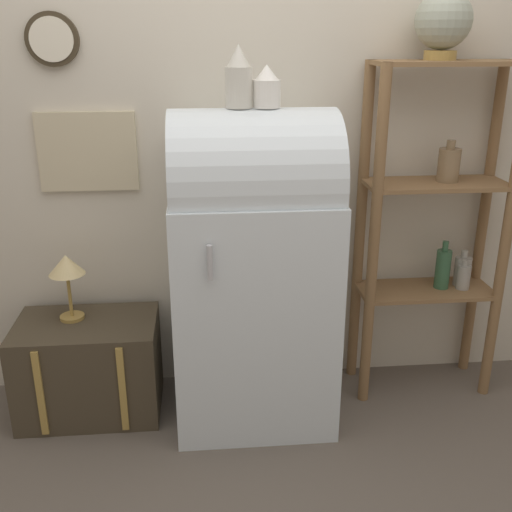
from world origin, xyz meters
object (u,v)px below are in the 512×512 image
(globe, at_px, (443,22))
(vase_left, at_px, (239,79))
(refrigerator, at_px, (253,266))
(desk_lamp, at_px, (67,269))
(vase_center, at_px, (267,88))
(suitcase_trunk, at_px, (90,367))

(globe, distance_m, vase_left, 0.91)
(vase_left, bearing_deg, refrigerator, -4.42)
(vase_left, distance_m, desk_lamp, 1.13)
(refrigerator, xyz_separation_m, vase_center, (0.06, 0.00, 0.76))
(globe, relative_size, vase_left, 1.15)
(suitcase_trunk, relative_size, globe, 2.29)
(refrigerator, bearing_deg, vase_left, 175.58)
(suitcase_trunk, bearing_deg, desk_lamp, 142.39)
(refrigerator, height_order, globe, globe)
(suitcase_trunk, relative_size, vase_left, 2.63)
(suitcase_trunk, distance_m, vase_left, 1.48)
(suitcase_trunk, xyz_separation_m, vase_left, (0.71, -0.05, 1.30))
(refrigerator, distance_m, vase_left, 0.80)
(vase_center, bearing_deg, vase_left, 178.82)
(globe, height_order, desk_lamp, globe)
(suitcase_trunk, xyz_separation_m, globe, (1.58, 0.10, 1.51))
(globe, relative_size, desk_lamp, 0.90)
(globe, height_order, vase_center, globe)
(refrigerator, xyz_separation_m, vase_left, (-0.05, 0.00, 0.79))
(refrigerator, height_order, vase_center, vase_center)
(vase_center, height_order, desk_lamp, vase_center)
(globe, bearing_deg, refrigerator, -169.08)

